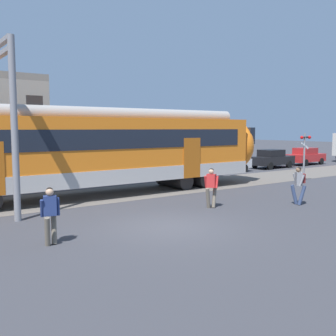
# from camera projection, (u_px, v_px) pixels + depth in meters

# --- Properties ---
(ground_plane) EXTENTS (160.00, 160.00, 0.00)m
(ground_plane) POSITION_uv_depth(u_px,v_px,m) (168.00, 227.00, 13.20)
(ground_plane) COLOR #38383D
(pedestrian_navy) EXTENTS (0.63, 0.59, 1.67)m
(pedestrian_navy) POSITION_uv_depth(u_px,v_px,m) (50.00, 211.00, 11.08)
(pedestrian_navy) COLOR #6B6051
(pedestrian_navy) RESTS_ON ground
(pedestrian_red) EXTENTS (0.71, 0.50, 1.67)m
(pedestrian_red) POSITION_uv_depth(u_px,v_px,m) (211.00, 184.00, 16.28)
(pedestrian_red) COLOR #6B6051
(pedestrian_red) RESTS_ON ground
(pedestrian_grey) EXTENTS (0.53, 0.67, 1.67)m
(pedestrian_grey) POSITION_uv_depth(u_px,v_px,m) (299.00, 182.00, 16.93)
(pedestrian_grey) COLOR navy
(pedestrian_grey) RESTS_ON ground
(parked_car_silver) EXTENTS (4.07, 1.89, 1.54)m
(parked_car_silver) POSITION_uv_depth(u_px,v_px,m) (225.00, 162.00, 29.56)
(parked_car_silver) COLOR #B7BABF
(parked_car_silver) RESTS_ON ground
(parked_car_black) EXTENTS (4.04, 1.84, 1.54)m
(parked_car_black) POSITION_uv_depth(u_px,v_px,m) (272.00, 159.00, 32.62)
(parked_car_black) COLOR black
(parked_car_black) RESTS_ON ground
(parked_car_red) EXTENTS (4.07, 1.89, 1.54)m
(parked_car_red) POSITION_uv_depth(u_px,v_px,m) (306.00, 156.00, 35.65)
(parked_car_red) COLOR #B22323
(parked_car_red) RESTS_ON ground
(crossing_signal) EXTENTS (0.96, 0.21, 3.00)m
(crossing_signal) POSITION_uv_depth(u_px,v_px,m) (305.00, 150.00, 23.96)
(crossing_signal) COLOR gray
(crossing_signal) RESTS_ON ground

